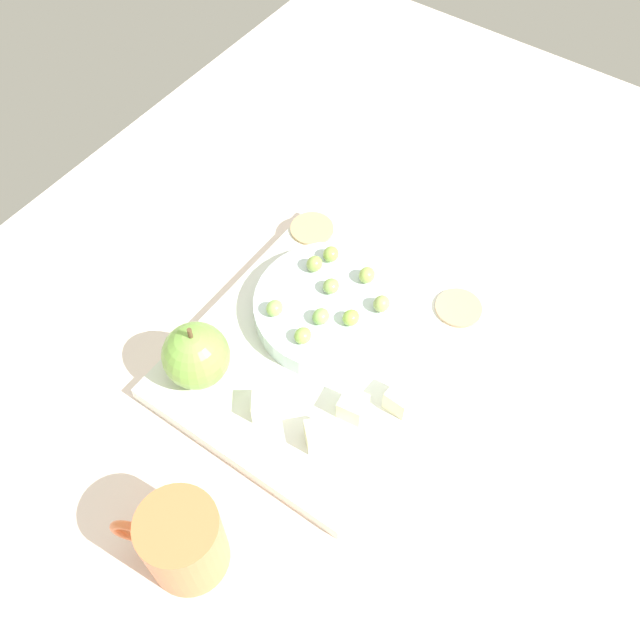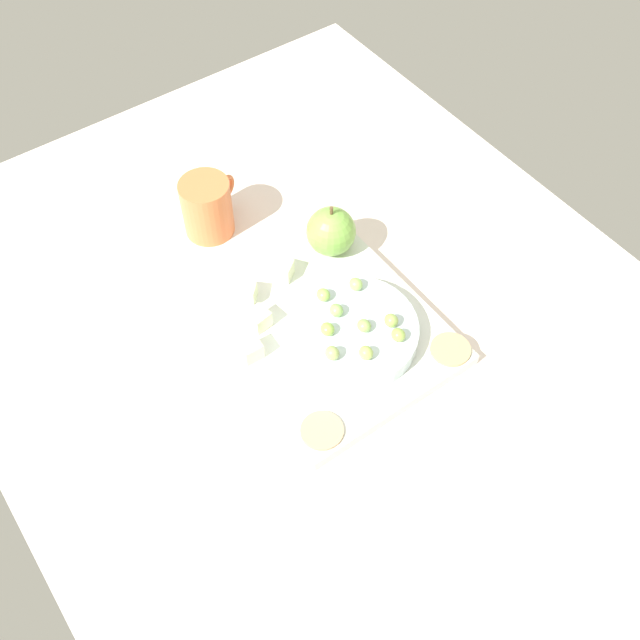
{
  "view_description": "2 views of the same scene",
  "coord_description": "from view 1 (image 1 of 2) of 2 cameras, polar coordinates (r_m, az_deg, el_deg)",
  "views": [
    {
      "loc": [
        -39.34,
        -24.61,
        72.35
      ],
      "look_at": [
        -2.77,
        1.16,
        8.02
      ],
      "focal_mm": 40.23,
      "sensor_mm": 36.0,
      "label": 1
    },
    {
      "loc": [
        44.29,
        -35.66,
        88.34
      ],
      "look_at": [
        -2.6,
        -1.87,
        9.39
      ],
      "focal_mm": 42.38,
      "sensor_mm": 36.0,
      "label": 2
    }
  ],
  "objects": [
    {
      "name": "grape_0",
      "position": [
        0.83,
        0.87,
        5.27
      ],
      "size": [
        1.97,
        1.77,
        1.73
      ],
      "primitive_type": "ellipsoid",
      "color": "#8EB24D",
      "rests_on": "serving_dish"
    },
    {
      "name": "grape_8",
      "position": [
        0.78,
        -3.64,
        0.95
      ],
      "size": [
        1.97,
        1.77,
        1.7
      ],
      "primitive_type": "ellipsoid",
      "color": "#94C35E",
      "rests_on": "serving_dish"
    },
    {
      "name": "grape_5",
      "position": [
        0.82,
        -0.45,
        4.49
      ],
      "size": [
        1.97,
        1.77,
        1.81
      ],
      "primitive_type": "ellipsoid",
      "color": "#8DAD51",
      "rests_on": "serving_dish"
    },
    {
      "name": "platter",
      "position": [
        0.8,
        -0.13,
        -2.28
      ],
      "size": [
        32.55,
        26.72,
        1.94
      ],
      "primitive_type": "cube",
      "color": "silver",
      "rests_on": "table"
    },
    {
      "name": "apple_whole",
      "position": [
        0.76,
        -9.84,
        -2.8
      ],
      "size": [
        7.14,
        7.14,
        7.14
      ],
      "primitive_type": "sphere",
      "color": "#7AB347",
      "rests_on": "platter"
    },
    {
      "name": "cracker_0",
      "position": [
        0.84,
        10.96,
        0.95
      ],
      "size": [
        5.39,
        5.39,
        0.4
      ],
      "primitive_type": "cylinder",
      "color": "tan",
      "rests_on": "platter"
    },
    {
      "name": "serving_dish",
      "position": [
        0.81,
        1.07,
        1.17
      ],
      "size": [
        17.5,
        17.5,
        2.52
      ],
      "primitive_type": "cylinder",
      "color": "silver",
      "rests_on": "platter"
    },
    {
      "name": "cup",
      "position": [
        0.68,
        -10.89,
        -16.92
      ],
      "size": [
        7.49,
        10.24,
        9.19
      ],
      "color": "#E47340",
      "rests_on": "table"
    },
    {
      "name": "grape_3",
      "position": [
        0.81,
        3.88,
        3.52
      ],
      "size": [
        1.97,
        1.77,
        1.82
      ],
      "primitive_type": "ellipsoid",
      "color": "#9DBC57",
      "rests_on": "serving_dish"
    },
    {
      "name": "grape_7",
      "position": [
        0.77,
        0.06,
        0.29
      ],
      "size": [
        1.97,
        1.77,
        1.7
      ],
      "primitive_type": "ellipsoid",
      "color": "#8ABD5D",
      "rests_on": "serving_dish"
    },
    {
      "name": "cheese_cube_0",
      "position": [
        0.75,
        6.41,
        -6.26
      ],
      "size": [
        2.81,
        2.81,
        2.64
      ],
      "primitive_type": "cube",
      "rotation": [
        0.0,
        0.0,
        1.5
      ],
      "color": "#F0E6C0",
      "rests_on": "platter"
    },
    {
      "name": "grape_1",
      "position": [
        0.76,
        -1.38,
        -1.25
      ],
      "size": [
        1.97,
        1.77,
        1.65
      ],
      "primitive_type": "ellipsoid",
      "color": "#94C355",
      "rests_on": "serving_dish"
    },
    {
      "name": "grape_4",
      "position": [
        0.8,
        0.88,
        2.71
      ],
      "size": [
        1.97,
        1.77,
        1.58
      ],
      "primitive_type": "ellipsoid",
      "color": "#8AAF59",
      "rests_on": "serving_dish"
    },
    {
      "name": "cheese_cube_2",
      "position": [
        0.74,
        2.64,
        -6.86
      ],
      "size": [
        3.0,
        3.0,
        2.64
      ],
      "primitive_type": "cube",
      "rotation": [
        0.0,
        0.0,
        0.15
      ],
      "color": "#EFF0BE",
      "rests_on": "platter"
    },
    {
      "name": "cheese_cube_3",
      "position": [
        0.74,
        -4.12,
        -7.02
      ],
      "size": [
        3.68,
        3.68,
        2.64
      ],
      "primitive_type": "cube",
      "rotation": [
        0.0,
        0.0,
        0.62
      ],
      "color": "#F5F2CB",
      "rests_on": "platter"
    },
    {
      "name": "apple_stem",
      "position": [
        0.72,
        -10.3,
        -1.04
      ],
      "size": [
        0.5,
        0.5,
        1.2
      ],
      "primitive_type": "cylinder",
      "color": "brown",
      "rests_on": "apple_whole"
    },
    {
      "name": "grape_2",
      "position": [
        0.79,
        4.91,
        1.3
      ],
      "size": [
        1.97,
        1.77,
        1.85
      ],
      "primitive_type": "ellipsoid",
      "color": "#9AB25F",
      "rests_on": "serving_dish"
    },
    {
      "name": "cracker_1",
      "position": [
        0.9,
        -0.64,
        7.27
      ],
      "size": [
        5.39,
        5.39,
        0.4
      ],
      "primitive_type": "cylinder",
      "color": "tan",
      "rests_on": "platter"
    },
    {
      "name": "grape_6",
      "position": [
        0.77,
        2.47,
        0.19
      ],
      "size": [
        1.97,
        1.77,
        1.64
      ],
      "primitive_type": "ellipsoid",
      "color": "#93C04C",
      "rests_on": "serving_dish"
    },
    {
      "name": "cheese_cube_1",
      "position": [
        0.73,
        -0.09,
        -9.15
      ],
      "size": [
        3.73,
        3.73,
        2.64
      ],
      "primitive_type": "cube",
      "rotation": [
        0.0,
        0.0,
        0.81
      ],
      "color": "#EDF4C1",
      "rests_on": "platter"
    },
    {
      "name": "table",
      "position": [
        0.84,
        1.73,
        -1.52
      ],
      "size": [
        125.26,
        90.25,
        3.65
      ],
      "primitive_type": "cube",
      "color": "silver",
      "rests_on": "ground"
    }
  ]
}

